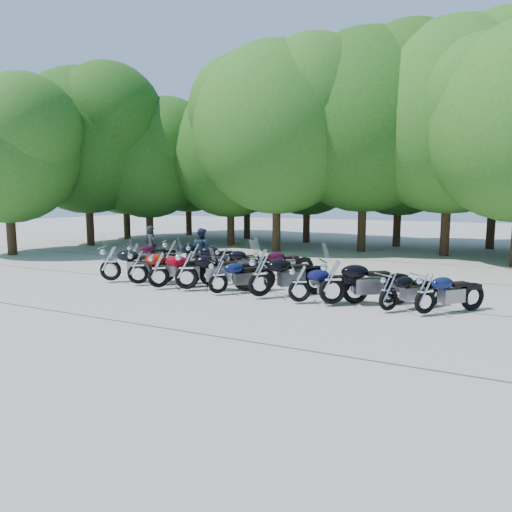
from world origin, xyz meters
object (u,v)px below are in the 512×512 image
at_px(motorcycle_0, 110,262).
at_px(motorcycle_11, 171,254).
at_px(motorcycle_8, 389,290).
at_px(motorcycle_9, 425,292).
at_px(motorcycle_1, 138,266).
at_px(motorcycle_10, 134,255).
at_px(motorcycle_5, 260,274).
at_px(motorcycle_7, 333,280).
at_px(motorcycle_12, 195,257).
at_px(motorcycle_6, 299,282).
at_px(rider_1, 202,250).
at_px(motorcycle_3, 187,269).
at_px(rider_0, 151,246).
at_px(motorcycle_2, 159,269).
at_px(motorcycle_13, 223,260).
at_px(motorcycle_4, 218,275).
at_px(motorcycle_14, 262,263).

height_order(motorcycle_0, motorcycle_11, motorcycle_0).
xyz_separation_m(motorcycle_8, motorcycle_9, (0.86, 0.06, 0.03)).
distance_m(motorcycle_1, motorcycle_10, 3.51).
bearing_deg(motorcycle_8, motorcycle_1, 38.32).
height_order(motorcycle_5, motorcycle_8, motorcycle_5).
bearing_deg(motorcycle_7, motorcycle_12, 33.25).
distance_m(motorcycle_6, rider_1, 6.40).
bearing_deg(motorcycle_3, rider_0, 21.05).
bearing_deg(motorcycle_11, rider_1, -83.31).
height_order(motorcycle_10, rider_1, rider_1).
height_order(motorcycle_1, motorcycle_6, motorcycle_1).
height_order(motorcycle_2, rider_1, rider_1).
height_order(motorcycle_1, motorcycle_2, motorcycle_2).
height_order(motorcycle_3, rider_1, rider_1).
distance_m(motorcycle_9, motorcycle_13, 7.65).
bearing_deg(motorcycle_11, motorcycle_5, -143.42).
bearing_deg(motorcycle_4, motorcycle_6, -139.73).
xyz_separation_m(motorcycle_5, motorcycle_10, (-6.81, 2.54, -0.13)).
xyz_separation_m(motorcycle_6, motorcycle_7, (0.88, 0.14, 0.11)).
distance_m(motorcycle_3, motorcycle_8, 6.06).
bearing_deg(motorcycle_3, rider_1, -2.98).
bearing_deg(motorcycle_0, motorcycle_12, -56.50).
bearing_deg(rider_0, motorcycle_3, 152.55).
height_order(motorcycle_10, rider_0, rider_0).
relative_size(motorcycle_8, rider_0, 1.20).
xyz_separation_m(motorcycle_3, rider_1, (-1.66, 3.44, 0.14)).
height_order(motorcycle_9, rider_0, rider_0).
relative_size(motorcycle_8, motorcycle_13, 0.95).
xyz_separation_m(motorcycle_8, rider_0, (-10.35, 3.55, 0.27)).
distance_m(motorcycle_12, motorcycle_13, 1.28).
distance_m(motorcycle_8, rider_0, 10.95).
relative_size(motorcycle_4, motorcycle_6, 0.99).
height_order(motorcycle_3, motorcycle_13, motorcycle_3).
bearing_deg(motorcycle_13, motorcycle_7, -152.37).
relative_size(motorcycle_6, motorcycle_9, 1.00).
relative_size(motorcycle_1, motorcycle_5, 0.93).
height_order(motorcycle_7, motorcycle_8, motorcycle_7).
relative_size(motorcycle_2, motorcycle_13, 1.10).
bearing_deg(rider_1, motorcycle_6, 169.99).
distance_m(motorcycle_13, rider_1, 1.58).
xyz_separation_m(motorcycle_13, rider_1, (-1.38, 0.74, 0.24)).
bearing_deg(motorcycle_3, motorcycle_13, -22.80).
xyz_separation_m(motorcycle_4, motorcycle_5, (1.33, 0.12, 0.12)).
height_order(motorcycle_5, motorcycle_11, motorcycle_5).
bearing_deg(rider_1, motorcycle_9, -178.17).
height_order(motorcycle_0, motorcycle_14, motorcycle_0).
bearing_deg(motorcycle_3, motorcycle_12, 0.70).
bearing_deg(rider_1, motorcycle_2, 123.97).
xyz_separation_m(motorcycle_6, motorcycle_8, (2.35, 0.11, -0.03)).
bearing_deg(motorcycle_1, motorcycle_2, -135.82).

